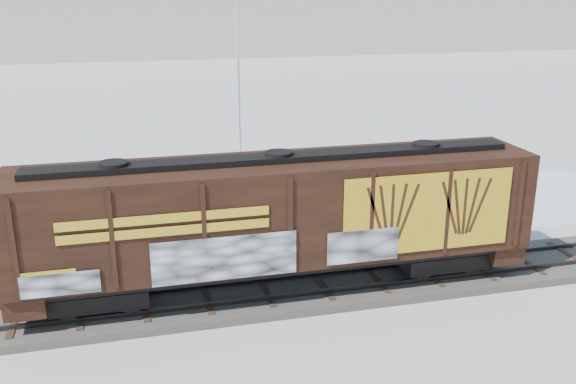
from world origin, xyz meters
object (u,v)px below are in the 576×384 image
object	(u,v)px
hopper_railcar	(279,215)
flagpole	(241,107)
car_silver	(126,214)
car_dark	(448,192)
car_white	(229,203)

from	to	relation	value
hopper_railcar	flagpole	size ratio (longest dim) A/B	1.44
car_silver	car_dark	bearing A→B (deg)	-98.82
hopper_railcar	car_white	distance (m)	7.98
car_silver	car_dark	size ratio (longest dim) A/B	0.99
flagpole	car_silver	bearing A→B (deg)	-143.72
car_white	car_dark	bearing A→B (deg)	-113.01
hopper_railcar	car_dark	xyz separation A→B (m)	(10.12, 7.32, -2.30)
car_silver	car_dark	distance (m)	15.13
flagpole	car_silver	world-z (taller)	flagpole
hopper_railcar	car_dark	world-z (taller)	hopper_railcar
car_silver	hopper_railcar	bearing A→B (deg)	-154.41
flagpole	car_silver	xyz separation A→B (m)	(-5.92, -4.35, -3.65)
flagpole	car_white	size ratio (longest dim) A/B	2.30
hopper_railcar	car_silver	bearing A→B (deg)	123.12
flagpole	car_silver	distance (m)	8.20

